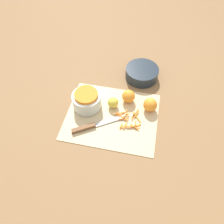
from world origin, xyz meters
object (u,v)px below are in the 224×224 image
Objects in this scene: knife at (90,126)px; lemon at (113,103)px; orange_left at (129,96)px; bowl_dark at (142,73)px; bowl_speckled at (87,100)px; orange_right at (150,105)px.

knife is 4.58× the size of lemon.
bowl_dark is at bearing 76.75° from orange_left.
orange_left is 1.24× the size of lemon.
lemon is at bearing 10.63° from bowl_speckled.
knife is at bearing -116.54° from bowl_dark.
bowl_speckled reaches higher than orange_right.
bowl_dark is 3.40× the size of lemon.
bowl_dark is 0.27m from lemon.
orange_right is at bearing 7.63° from bowl_speckled.
knife is at bearing -69.27° from bowl_speckled.
orange_left is (-0.05, -0.19, 0.01)m from bowl_dark.
orange_right is at bearing -16.66° from orange_left.
lemon is (-0.12, -0.25, 0.00)m from bowl_dark.
bowl_speckled is 0.13m from lemon.
bowl_speckled is at bearing -159.03° from orange_left.
orange_left is 0.09m from lemon.
bowl_speckled is 0.32m from orange_right.
bowl_speckled is at bearing -132.24° from bowl_dark.
orange_left is at bearing 21.18° from knife.
knife is 0.17m from lemon.
bowl_dark reaches higher than knife.
bowl_speckled is 2.65× the size of lemon.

